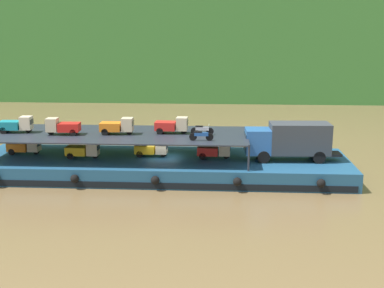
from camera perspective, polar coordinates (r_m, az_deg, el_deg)
ground_plane at (r=42.51m, az=-3.42°, el=-3.50°), size 400.00×400.00×0.00m
cargo_barge at (r=42.27m, az=-3.43°, el=-2.54°), size 31.08×8.88×1.50m
covered_lorry at (r=41.58m, az=11.09°, el=0.45°), size 7.92×2.55×3.10m
cargo_rack at (r=42.29m, az=-8.60°, el=1.09°), size 21.88×7.55×2.00m
mini_truck_lower_stern at (r=45.43m, az=-18.53°, el=-0.23°), size 2.76×1.23×1.38m
mini_truck_lower_aft at (r=42.68m, az=-12.29°, el=-0.67°), size 2.76×1.24×1.38m
mini_truck_lower_mid at (r=42.39m, az=-4.59°, el=-0.50°), size 2.79×1.29×1.38m
mini_truck_lower_fore at (r=41.66m, az=2.58°, el=-0.71°), size 2.77×1.26×1.38m
mini_truck_upper_stern at (r=44.65m, az=-19.38°, el=2.11°), size 2.79×1.29×1.38m
mini_truck_upper_mid at (r=42.65m, az=-14.55°, el=1.95°), size 2.79×1.29×1.38m
mini_truck_upper_fore at (r=41.91m, az=-8.50°, el=2.04°), size 2.75×1.22×1.38m
mini_truck_upper_bow at (r=41.82m, az=-2.29°, el=2.15°), size 2.77×1.26×1.38m
motorcycle_upper_port at (r=39.07m, az=1.04°, el=1.00°), size 1.90×0.55×0.87m
motorcycle_upper_centre at (r=41.29m, az=1.14°, el=1.65°), size 1.90×0.55×0.87m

